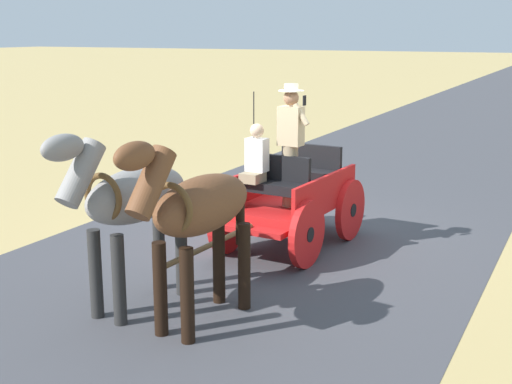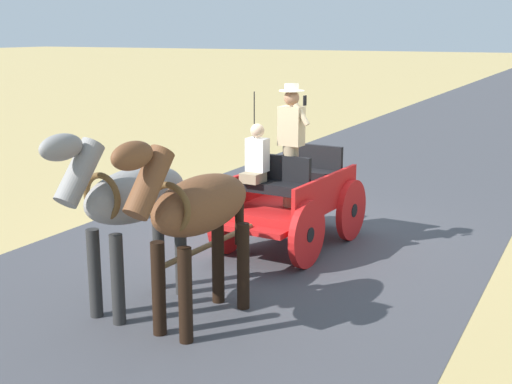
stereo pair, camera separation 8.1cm
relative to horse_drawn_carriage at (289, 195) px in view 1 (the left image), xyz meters
name	(u,v)px [view 1 (the left image)]	position (x,y,z in m)	size (l,w,h in m)	color
ground_plane	(284,234)	(0.34, -0.60, -0.82)	(200.00, 200.00, 0.00)	tan
road_surface	(284,234)	(0.34, -0.60, -0.81)	(6.61, 160.00, 0.01)	#424247
horse_drawn_carriage	(289,195)	(0.00, 0.00, 0.00)	(1.57, 4.52, 2.50)	red
horse_near_side	(197,211)	(-0.25, 3.05, 0.51)	(0.71, 2.14, 2.21)	brown
horse_off_side	(131,200)	(0.67, 2.99, 0.51)	(0.74, 2.14, 2.21)	gray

